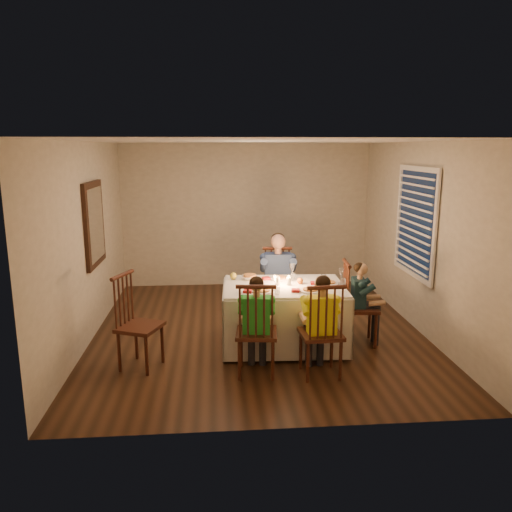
{
  "coord_description": "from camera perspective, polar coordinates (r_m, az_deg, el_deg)",
  "views": [
    {
      "loc": [
        -0.58,
        -6.59,
        2.52
      ],
      "look_at": [
        -0.02,
        0.15,
        1.05
      ],
      "focal_mm": 35.0,
      "sensor_mm": 36.0,
      "label": 1
    }
  ],
  "objects": [
    {
      "name": "setting_green",
      "position": [
        6.03,
        0.76,
        -4.07
      ],
      "size": [
        0.27,
        0.27,
        0.02
      ],
      "primitive_type": "cylinder",
      "rotation": [
        0.0,
        0.0,
        -0.04
      ],
      "color": "white",
      "rests_on": "dining_table"
    },
    {
      "name": "setting_adult",
      "position": [
        6.62,
        2.73,
        -2.59
      ],
      "size": [
        0.27,
        0.27,
        0.02
      ],
      "primitive_type": "cylinder",
      "rotation": [
        0.0,
        0.0,
        -0.04
      ],
      "color": "white",
      "rests_on": "dining_table"
    },
    {
      "name": "serving_bowl",
      "position": [
        6.6,
        -0.73,
        -2.48
      ],
      "size": [
        0.21,
        0.21,
        0.05
      ],
      "primitive_type": "imported",
      "rotation": [
        0.0,
        0.0,
        0.01
      ],
      "color": "white",
      "rests_on": "dining_table"
    },
    {
      "name": "window_blinds",
      "position": [
        7.32,
        17.68,
        3.7
      ],
      "size": [
        0.07,
        1.34,
        1.54
      ],
      "color": "#0C1932",
      "rests_on": "wall_right"
    },
    {
      "name": "child_teal",
      "position": [
        6.8,
        11.63,
        -9.71
      ],
      "size": [
        0.37,
        0.39,
        1.09
      ],
      "primitive_type": null,
      "rotation": [
        0.0,
        0.0,
        1.48
      ],
      "color": "#18323C",
      "rests_on": "ground"
    },
    {
      "name": "wall_back",
      "position": [
        9.19,
        -1.12,
        4.66
      ],
      "size": [
        4.5,
        0.02,
        2.6
      ],
      "primitive_type": "cube",
      "color": "beige",
      "rests_on": "ground"
    },
    {
      "name": "wall_left",
      "position": [
        6.91,
        -18.7,
        1.47
      ],
      "size": [
        0.02,
        5.0,
        2.6
      ],
      "primitive_type": "cube",
      "color": "beige",
      "rests_on": "ground"
    },
    {
      "name": "candle_left",
      "position": [
        6.33,
        2.48,
        -2.93
      ],
      "size": [
        0.06,
        0.06,
        0.1
      ],
      "primitive_type": "cylinder",
      "color": "white",
      "rests_on": "dining_table"
    },
    {
      "name": "dining_table",
      "position": [
        6.41,
        3.22,
        -5.36
      ],
      "size": [
        1.6,
        1.19,
        0.78
      ],
      "rotation": [
        0.0,
        0.0,
        -0.04
      ],
      "color": "silver",
      "rests_on": "ground"
    },
    {
      "name": "ceiling",
      "position": [
        6.62,
        0.25,
        12.99
      ],
      "size": [
        5.0,
        5.0,
        0.0
      ],
      "primitive_type": "plane",
      "color": "white",
      "rests_on": "wall_back"
    },
    {
      "name": "chair_adult",
      "position": [
        7.4,
        2.46,
        -7.63
      ],
      "size": [
        0.48,
        0.46,
        1.1
      ],
      "primitive_type": null,
      "rotation": [
        0.0,
        0.0,
        -0.07
      ],
      "color": "#36180E",
      "rests_on": "ground"
    },
    {
      "name": "setting_teal",
      "position": [
        6.45,
        8.29,
        -3.11
      ],
      "size": [
        0.27,
        0.27,
        0.02
      ],
      "primitive_type": "cylinder",
      "rotation": [
        0.0,
        0.0,
        -0.04
      ],
      "color": "white",
      "rests_on": "dining_table"
    },
    {
      "name": "adult",
      "position": [
        7.4,
        2.46,
        -7.63
      ],
      "size": [
        0.53,
        0.5,
        1.33
      ],
      "primitive_type": null,
      "rotation": [
        0.0,
        0.0,
        -0.07
      ],
      "color": "#314A7B",
      "rests_on": "ground"
    },
    {
      "name": "setting_yellow",
      "position": [
        6.1,
        6.21,
        -3.96
      ],
      "size": [
        0.27,
        0.27,
        0.02
      ],
      "primitive_type": "cylinder",
      "rotation": [
        0.0,
        0.0,
        -0.04
      ],
      "color": "white",
      "rests_on": "dining_table"
    },
    {
      "name": "ground",
      "position": [
        7.08,
        0.23,
        -8.56
      ],
      "size": [
        5.0,
        5.0,
        0.0
      ],
      "primitive_type": "plane",
      "color": "black",
      "rests_on": "ground"
    },
    {
      "name": "chair_near_left",
      "position": [
        5.84,
        0.06,
        -13.26
      ],
      "size": [
        0.5,
        0.48,
        1.1
      ],
      "primitive_type": null,
      "rotation": [
        0.0,
        0.0,
        3.03
      ],
      "color": "#36180E",
      "rests_on": "ground"
    },
    {
      "name": "wall_right",
      "position": [
        7.27,
        18.2,
        2.02
      ],
      "size": [
        0.02,
        5.0,
        2.6
      ],
      "primitive_type": "cube",
      "color": "beige",
      "rests_on": "ground"
    },
    {
      "name": "wall_mirror",
      "position": [
        7.16,
        -17.99,
        3.5
      ],
      "size": [
        0.06,
        0.95,
        1.15
      ],
      "color": "black",
      "rests_on": "wall_left"
    },
    {
      "name": "chair_extra",
      "position": [
        6.15,
        -12.88,
        -12.23
      ],
      "size": [
        0.58,
        0.59,
        1.12
      ],
      "primitive_type": null,
      "rotation": [
        0.0,
        0.0,
        1.18
      ],
      "color": "#36180E",
      "rests_on": "ground"
    },
    {
      "name": "chair_near_right",
      "position": [
        5.86,
        7.27,
        -13.28
      ],
      "size": [
        0.48,
        0.46,
        1.1
      ],
      "primitive_type": null,
      "rotation": [
        0.0,
        0.0,
        3.2
      ],
      "color": "#36180E",
      "rests_on": "ground"
    },
    {
      "name": "candle_right",
      "position": [
        6.34,
        3.77,
        -2.92
      ],
      "size": [
        0.06,
        0.06,
        0.1
      ],
      "primitive_type": "cylinder",
      "color": "white",
      "rests_on": "dining_table"
    },
    {
      "name": "chair_end",
      "position": [
        6.8,
        11.63,
        -9.71
      ],
      "size": [
        0.47,
        0.49,
        1.1
      ],
      "primitive_type": null,
      "rotation": [
        0.0,
        0.0,
        1.48
      ],
      "color": "#36180E",
      "rests_on": "ground"
    },
    {
      "name": "orange_fruit",
      "position": [
        6.41,
        5.06,
        -2.86
      ],
      "size": [
        0.08,
        0.08,
        0.08
      ],
      "primitive_type": "sphere",
      "color": "orange",
      "rests_on": "dining_table"
    },
    {
      "name": "child_green",
      "position": [
        5.84,
        0.06,
        -13.26
      ],
      "size": [
        0.44,
        0.41,
        1.15
      ],
      "primitive_type": null,
      "rotation": [
        0.0,
        0.0,
        3.03
      ],
      "color": "green",
      "rests_on": "ground"
    },
    {
      "name": "squash",
      "position": [
        6.62,
        -2.61,
        -2.29
      ],
      "size": [
        0.09,
        0.09,
        0.09
      ],
      "primitive_type": "sphere",
      "color": "yellow",
      "rests_on": "dining_table"
    },
    {
      "name": "child_yellow",
      "position": [
        5.86,
        7.27,
        -13.28
      ],
      "size": [
        0.43,
        0.4,
        1.17
      ],
      "primitive_type": null,
      "rotation": [
        0.0,
        0.0,
        3.2
      ],
      "color": "#FFF51B",
      "rests_on": "ground"
    }
  ]
}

